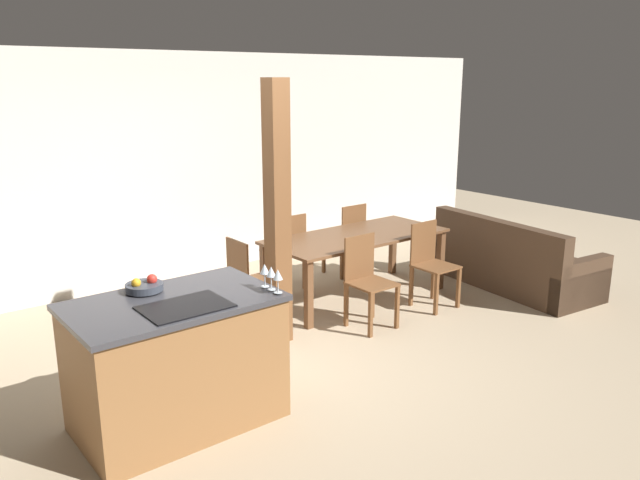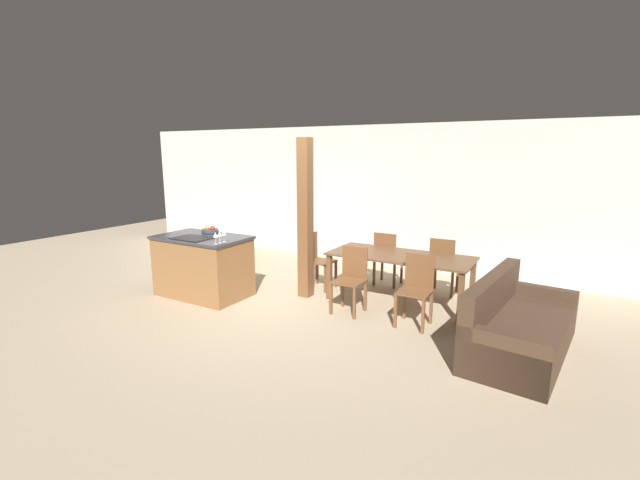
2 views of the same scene
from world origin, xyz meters
The scene contains 15 objects.
ground_plane centered at (0.00, 0.00, 0.00)m, with size 16.00×16.00×0.00m, color tan.
wall_back centered at (0.00, 2.77, 1.35)m, with size 11.20×0.08×2.70m.
kitchen_island centered at (-1.15, -0.38, 0.47)m, with size 1.40×0.86×0.94m.
fruit_bowl centered at (-1.23, -0.11, 0.98)m, with size 0.26×0.26×0.11m.
wine_glass_near centered at (-0.52, -0.74, 1.07)m, with size 0.07×0.07×0.17m.
wine_glass_middle centered at (-0.52, -0.66, 1.07)m, with size 0.07×0.07×0.17m.
wine_glass_far centered at (-0.52, -0.57, 1.07)m, with size 0.07×0.07×0.17m.
dining_table centered at (1.60, 0.81, 0.64)m, with size 2.06×0.91×0.72m.
dining_chair_near_left centered at (1.13, 0.13, 0.48)m, with size 0.40×0.40×0.90m.
dining_chair_near_right centered at (2.06, 0.13, 0.48)m, with size 0.40×0.40×0.90m.
dining_chair_far_left centered at (1.13, 1.49, 0.48)m, with size 0.40×0.40×0.90m.
dining_chair_far_right centered at (2.06, 1.49, 0.48)m, with size 0.40×0.40×0.90m.
dining_chair_head_end centered at (0.20, 0.81, 0.48)m, with size 0.40×0.40×0.90m.
couch centered at (3.28, -0.06, 0.27)m, with size 1.06×1.98×0.84m.
timber_post centered at (0.25, 0.37, 1.20)m, with size 0.18×0.18×2.40m.
Camera 2 is at (3.60, -5.01, 2.19)m, focal length 24.00 mm.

